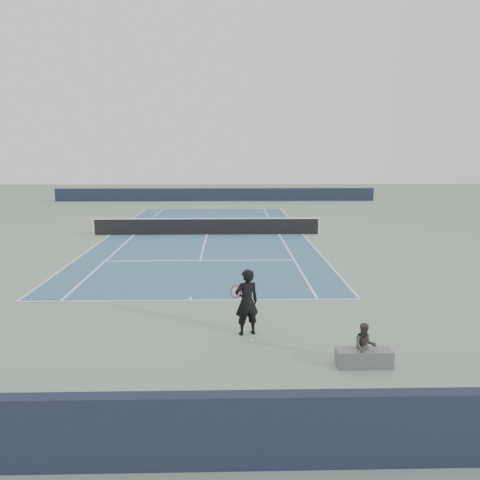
{
  "coord_description": "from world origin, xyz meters",
  "views": [
    {
      "loc": [
        1.27,
        -26.23,
        4.75
      ],
      "look_at": [
        1.72,
        -7.34,
        1.1
      ],
      "focal_mm": 35.0,
      "sensor_mm": 36.0,
      "label": 1
    }
  ],
  "objects_px": {
    "tennis_net": "(207,226)",
    "tennis_player": "(247,302)",
    "tennis_ball": "(251,341)",
    "spectator_bench": "(364,352)"
  },
  "relations": [
    {
      "from": "tennis_ball",
      "to": "tennis_player",
      "type": "bearing_deg",
      "value": 99.77
    },
    {
      "from": "tennis_net",
      "to": "spectator_bench",
      "type": "xyz_separation_m",
      "value": [
        4.26,
        -16.59,
        -0.16
      ]
    },
    {
      "from": "tennis_net",
      "to": "tennis_ball",
      "type": "xyz_separation_m",
      "value": [
        1.81,
        -15.21,
        -0.47
      ]
    },
    {
      "from": "tennis_net",
      "to": "tennis_player",
      "type": "relative_size",
      "value": 7.34
    },
    {
      "from": "tennis_net",
      "to": "tennis_ball",
      "type": "bearing_deg",
      "value": -83.22
    },
    {
      "from": "tennis_net",
      "to": "spectator_bench",
      "type": "height_order",
      "value": "tennis_net"
    },
    {
      "from": "tennis_ball",
      "to": "spectator_bench",
      "type": "xyz_separation_m",
      "value": [
        2.45,
        -1.37,
        0.31
      ]
    },
    {
      "from": "tennis_ball",
      "to": "spectator_bench",
      "type": "relative_size",
      "value": 0.06
    },
    {
      "from": "tennis_ball",
      "to": "spectator_bench",
      "type": "height_order",
      "value": "spectator_bench"
    },
    {
      "from": "spectator_bench",
      "to": "tennis_player",
      "type": "bearing_deg",
      "value": 143.03
    }
  ]
}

